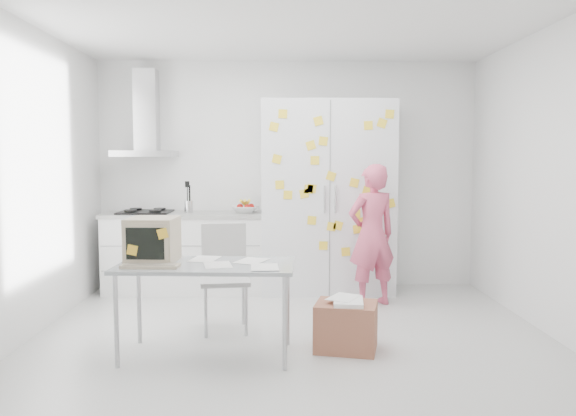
{
  "coord_description": "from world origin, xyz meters",
  "views": [
    {
      "loc": [
        -0.13,
        -4.77,
        1.54
      ],
      "look_at": [
        -0.02,
        0.78,
        1.05
      ],
      "focal_mm": 35.0,
      "sensor_mm": 36.0,
      "label": 1
    }
  ],
  "objects_px": {
    "desk": "(172,251)",
    "cardboard_box": "(346,326)",
    "person": "(372,235)",
    "chair": "(225,270)"
  },
  "relations": [
    {
      "from": "desk",
      "to": "cardboard_box",
      "type": "bearing_deg",
      "value": 5.53
    },
    {
      "from": "person",
      "to": "cardboard_box",
      "type": "relative_size",
      "value": 2.67
    },
    {
      "from": "person",
      "to": "cardboard_box",
      "type": "distance_m",
      "value": 1.58
    },
    {
      "from": "chair",
      "to": "cardboard_box",
      "type": "height_order",
      "value": "chair"
    },
    {
      "from": "person",
      "to": "desk",
      "type": "bearing_deg",
      "value": 18.67
    },
    {
      "from": "desk",
      "to": "chair",
      "type": "bearing_deg",
      "value": 65.16
    },
    {
      "from": "chair",
      "to": "cardboard_box",
      "type": "bearing_deg",
      "value": -37.47
    },
    {
      "from": "person",
      "to": "desk",
      "type": "xyz_separation_m",
      "value": [
        -1.82,
        -1.47,
        0.08
      ]
    },
    {
      "from": "person",
      "to": "chair",
      "type": "bearing_deg",
      "value": 8.71
    },
    {
      "from": "desk",
      "to": "person",
      "type": "bearing_deg",
      "value": 42.04
    }
  ]
}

